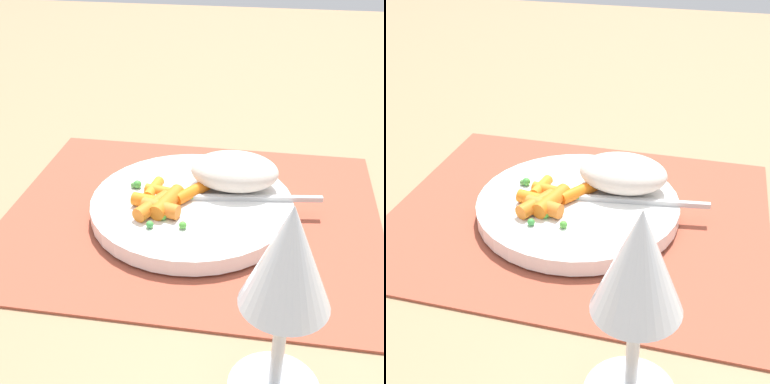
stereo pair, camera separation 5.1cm
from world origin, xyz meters
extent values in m
plane|color=#997551|center=(0.00, 0.00, 0.00)|extent=(2.40, 2.40, 0.00)
cube|color=#9E4733|center=(0.00, 0.00, 0.00)|extent=(0.44, 0.37, 0.01)
cylinder|color=white|center=(0.00, 0.00, 0.02)|extent=(0.24, 0.24, 0.02)
ellipsoid|color=beige|center=(-0.05, -0.04, 0.05)|extent=(0.10, 0.07, 0.04)
cylinder|color=orange|center=(0.04, 0.03, 0.03)|extent=(0.05, 0.02, 0.02)
cylinder|color=orange|center=(0.00, -0.01, 0.03)|extent=(0.04, 0.05, 0.01)
cylinder|color=orange|center=(0.05, -0.01, 0.03)|extent=(0.02, 0.04, 0.01)
cylinder|color=orange|center=(0.03, 0.04, 0.03)|extent=(0.05, 0.03, 0.02)
cylinder|color=orange|center=(0.02, 0.02, 0.03)|extent=(0.03, 0.06, 0.02)
cylinder|color=orange|center=(0.04, 0.03, 0.03)|extent=(0.04, 0.05, 0.02)
cylinder|color=orange|center=(0.03, 0.00, 0.03)|extent=(0.05, 0.02, 0.01)
sphere|color=#558E37|center=(0.04, 0.04, 0.03)|extent=(0.01, 0.01, 0.01)
sphere|color=green|center=(0.02, 0.02, 0.03)|extent=(0.01, 0.01, 0.01)
sphere|color=#538C41|center=(0.07, -0.02, 0.03)|extent=(0.01, 0.01, 0.01)
sphere|color=green|center=(0.02, 0.05, 0.03)|extent=(0.01, 0.01, 0.01)
sphere|color=green|center=(0.00, 0.00, 0.03)|extent=(0.01, 0.01, 0.01)
sphere|color=green|center=(0.07, -0.02, 0.03)|extent=(0.01, 0.01, 0.01)
sphere|color=#53943B|center=(0.02, 0.04, 0.03)|extent=(0.01, 0.01, 0.01)
sphere|color=green|center=(0.03, 0.06, 0.03)|extent=(0.01, 0.01, 0.01)
sphere|color=green|center=(0.00, 0.06, 0.03)|extent=(0.01, 0.01, 0.01)
cube|color=silver|center=(0.03, 0.00, 0.03)|extent=(0.05, 0.02, 0.01)
cube|color=silver|center=(-0.07, -0.01, 0.03)|extent=(0.16, 0.03, 0.01)
cylinder|color=silver|center=(-0.10, 0.23, 0.05)|extent=(0.01, 0.01, 0.09)
cone|color=silver|center=(-0.10, 0.23, 0.13)|extent=(0.07, 0.07, 0.08)
camera|label=1|loc=(-0.09, 0.52, 0.35)|focal=49.75mm
camera|label=2|loc=(-0.14, 0.51, 0.35)|focal=49.75mm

